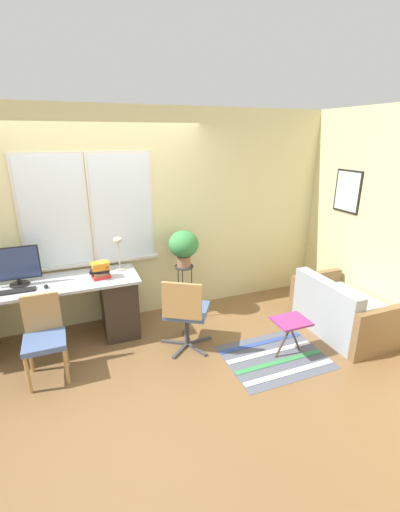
{
  "coord_description": "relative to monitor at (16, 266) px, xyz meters",
  "views": [
    {
      "loc": [
        -0.42,
        -3.58,
        2.35
      ],
      "look_at": [
        1.05,
        0.16,
        0.93
      ],
      "focal_mm": 24.0,
      "sensor_mm": 36.0,
      "label": 1
    }
  ],
  "objects": [
    {
      "name": "potted_plant",
      "position": [
        1.94,
        0.02,
        0.01
      ],
      "size": [
        0.39,
        0.39,
        0.48
      ],
      "color": "#9E6B4C",
      "rests_on": "plant_stand"
    },
    {
      "name": "plant_stand",
      "position": [
        1.94,
        0.02,
        -0.38
      ],
      "size": [
        0.25,
        0.25,
        0.73
      ],
      "color": "#333338",
      "rests_on": "ground_plane"
    },
    {
      "name": "wall_back_with_window",
      "position": [
        1.01,
        0.33,
        0.35
      ],
      "size": [
        9.0,
        0.12,
        2.7
      ],
      "color": "beige",
      "rests_on": "ground_plane"
    },
    {
      "name": "desk_lamp",
      "position": [
        1.12,
        0.06,
        0.09
      ],
      "size": [
        0.12,
        0.12,
        0.42
      ],
      "color": "#BCB299",
      "rests_on": "desk"
    },
    {
      "name": "keyboard",
      "position": [
        -0.02,
        -0.19,
        -0.22
      ],
      "size": [
        0.39,
        0.11,
        0.02
      ],
      "color": "black",
      "rests_on": "desk"
    },
    {
      "name": "book_stack",
      "position": [
        0.87,
        -0.13,
        -0.13
      ],
      "size": [
        0.24,
        0.19,
        0.2
      ],
      "color": "red",
      "rests_on": "desk"
    },
    {
      "name": "desk_chair_wooden",
      "position": [
        0.23,
        -0.65,
        -0.54
      ],
      "size": [
        0.4,
        0.41,
        0.85
      ],
      "rotation": [
        0.0,
        0.0,
        0.01
      ],
      "color": "#B2844C",
      "rests_on": "ground_plane"
    },
    {
      "name": "wall_right_with_picture",
      "position": [
        4.17,
        -0.4,
        0.35
      ],
      "size": [
        0.08,
        9.0,
        2.7
      ],
      "color": "beige",
      "rests_on": "ground_plane"
    },
    {
      "name": "mouse",
      "position": [
        0.28,
        -0.19,
        -0.21
      ],
      "size": [
        0.04,
        0.07,
        0.04
      ],
      "color": "black",
      "rests_on": "desk"
    },
    {
      "name": "folding_stool",
      "position": [
        2.74,
        -1.27,
        -0.61
      ],
      "size": [
        0.37,
        0.32,
        0.44
      ],
      "color": "#93337A",
      "rests_on": "ground_plane"
    },
    {
      "name": "ground_plane",
      "position": [
        1.02,
        -0.4,
        -1.0
      ],
      "size": [
        14.0,
        14.0,
        0.0
      ],
      "primitive_type": "plane",
      "color": "brown"
    },
    {
      "name": "monitor",
      "position": [
        0.0,
        0.0,
        0.0
      ],
      "size": [
        0.48,
        0.21,
        0.44
      ],
      "color": "black",
      "rests_on": "desk"
    },
    {
      "name": "office_chair_swivel",
      "position": [
        1.69,
        -0.74,
        -0.52
      ],
      "size": [
        0.64,
        0.64,
        0.9
      ],
      "rotation": [
        0.0,
        0.0,
        2.59
      ],
      "color": "#47474C",
      "rests_on": "ground_plane"
    },
    {
      "name": "desk",
      "position": [
        0.22,
        -0.07,
        -0.59
      ],
      "size": [
        2.15,
        0.65,
        0.78
      ],
      "color": "#B2B7BC",
      "rests_on": "ground_plane"
    },
    {
      "name": "floor_rug_striped",
      "position": [
        2.57,
        -1.27,
        -1.0
      ],
      "size": [
        1.11,
        0.86,
        0.01
      ],
      "color": "#565B6B",
      "rests_on": "ground_plane"
    },
    {
      "name": "couch_loveseat",
      "position": [
        3.65,
        -1.08,
        -0.75
      ],
      "size": [
        0.78,
        1.21,
        0.71
      ],
      "rotation": [
        0.0,
        0.0,
        1.57
      ],
      "color": "#9EA8B2",
      "rests_on": "ground_plane"
    }
  ]
}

